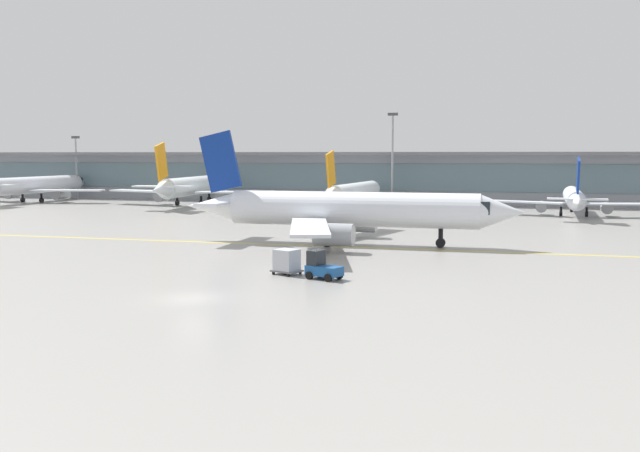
{
  "coord_description": "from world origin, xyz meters",
  "views": [
    {
      "loc": [
        19.46,
        -39.67,
        9.15
      ],
      "look_at": [
        3.47,
        17.5,
        3.0
      ],
      "focal_mm": 38.86,
      "sensor_mm": 36.0,
      "label": 1
    }
  ],
  "objects": [
    {
      "name": "ground_plane",
      "position": [
        0.0,
        0.0,
        0.0
      ],
      "size": [
        400.0,
        400.0,
        0.0
      ],
      "primitive_type": "plane",
      "color": "gray"
    },
    {
      "name": "taxiway_centreline_stripe",
      "position": [
        3.82,
        26.62,
        0.0
      ],
      "size": [
        109.99,
        2.31,
        0.01
      ],
      "primitive_type": "cube",
      "rotation": [
        0.0,
        0.0,
        0.02
      ],
      "color": "yellow",
      "rests_on": "ground_plane"
    },
    {
      "name": "terminal_concourse",
      "position": [
        0.0,
        92.06,
        4.92
      ],
      "size": [
        199.74,
        11.0,
        9.6
      ],
      "color": "#8C939E",
      "rests_on": "ground_plane"
    },
    {
      "name": "gate_airplane_0",
      "position": [
        -69.5,
        74.55,
        3.2
      ],
      "size": [
        29.92,
        32.13,
        10.66
      ],
      "rotation": [
        0.0,
        0.0,
        1.54
      ],
      "color": "silver",
      "rests_on": "ground_plane"
    },
    {
      "name": "gate_airplane_1",
      "position": [
        -36.72,
        74.92,
        3.34
      ],
      "size": [
        31.2,
        33.68,
        11.15
      ],
      "rotation": [
        0.0,
        0.0,
        1.65
      ],
      "color": "white",
      "rests_on": "ground_plane"
    },
    {
      "name": "gate_airplane_2",
      "position": [
        -5.77,
        71.15,
        2.92
      ],
      "size": [
        27.29,
        29.44,
        9.75
      ],
      "rotation": [
        0.0,
        0.0,
        1.49
      ],
      "color": "white",
      "rests_on": "ground_plane"
    },
    {
      "name": "gate_airplane_3",
      "position": [
        28.23,
        70.11,
        2.64
      ],
      "size": [
        24.71,
        26.56,
        8.8
      ],
      "rotation": [
        0.0,
        0.0,
        1.53
      ],
      "color": "silver",
      "rests_on": "ground_plane"
    },
    {
      "name": "taxiing_regional_jet",
      "position": [
        3.36,
        28.61,
        3.51
      ],
      "size": [
        35.23,
        32.83,
        11.69
      ],
      "rotation": [
        0.0,
        0.0,
        0.02
      ],
      "color": "silver",
      "rests_on": "ground_plane"
    },
    {
      "name": "baggage_tug",
      "position": [
        6.02,
        8.87,
        0.89
      ],
      "size": [
        2.93,
        2.32,
        2.1
      ],
      "rotation": [
        0.0,
        0.0,
        -0.36
      ],
      "color": "#194C8C",
      "rests_on": "ground_plane"
    },
    {
      "name": "cargo_dolly_lead",
      "position": [
        2.92,
        10.03,
        1.05
      ],
      "size": [
        2.53,
        2.23,
        1.94
      ],
      "rotation": [
        0.0,
        0.0,
        -0.36
      ],
      "color": "#595B60",
      "rests_on": "ground_plane"
    },
    {
      "name": "apron_light_mast_0",
      "position": [
        -68.38,
        85.85,
        7.15
      ],
      "size": [
        1.8,
        0.36,
        12.94
      ],
      "color": "gray",
      "rests_on": "ground_plane"
    },
    {
      "name": "apron_light_mast_1",
      "position": [
        -1.4,
        82.68,
        8.94
      ],
      "size": [
        1.8,
        0.36,
        16.47
      ],
      "color": "gray",
      "rests_on": "ground_plane"
    }
  ]
}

